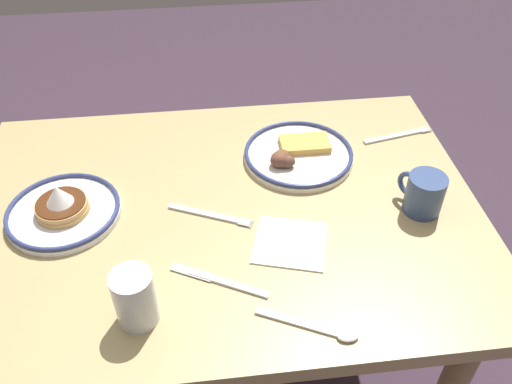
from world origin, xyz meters
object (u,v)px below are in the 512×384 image
(tea_spoon, at_px, (321,329))
(paper_napkin, at_px, (290,243))
(fork_far, at_px, (398,135))
(fork_near, at_px, (211,215))
(butter_knife, at_px, (219,281))
(coffee_mug, at_px, (424,193))
(plate_center_pancakes, at_px, (63,210))
(plate_near_main, at_px, (297,154))
(drinking_glass, at_px, (135,300))

(tea_spoon, bearing_deg, paper_napkin, -84.83)
(fork_far, distance_m, tea_spoon, 0.66)
(fork_near, distance_m, tea_spoon, 0.37)
(paper_napkin, xyz_separation_m, butter_knife, (0.16, 0.08, 0.00))
(coffee_mug, relative_size, tea_spoon, 0.60)
(coffee_mug, distance_m, paper_napkin, 0.32)
(plate_center_pancakes, xyz_separation_m, paper_napkin, (-0.49, 0.14, -0.02))
(coffee_mug, relative_size, butter_knife, 0.56)
(plate_near_main, xyz_separation_m, tea_spoon, (0.05, 0.51, -0.01))
(fork_far, bearing_deg, coffee_mug, 81.54)
(butter_knife, bearing_deg, tea_spoon, 142.62)
(fork_far, bearing_deg, plate_near_main, 12.60)
(butter_knife, bearing_deg, plate_near_main, -120.87)
(plate_center_pancakes, height_order, coffee_mug, coffee_mug)
(plate_center_pancakes, height_order, drinking_glass, drinking_glass)
(plate_near_main, relative_size, butter_knife, 1.43)
(fork_far, height_order, tea_spoon, tea_spoon)
(plate_near_main, distance_m, coffee_mug, 0.33)
(plate_center_pancakes, distance_m, butter_knife, 0.40)
(drinking_glass, bearing_deg, paper_napkin, -153.86)
(plate_near_main, bearing_deg, fork_near, 38.58)
(fork_near, bearing_deg, plate_center_pancakes, -6.98)
(paper_napkin, xyz_separation_m, fork_near, (0.16, -0.10, 0.00))
(fork_far, bearing_deg, paper_napkin, 44.96)
(plate_near_main, distance_m, drinking_glass, 0.58)
(butter_knife, bearing_deg, plate_center_pancakes, -34.59)
(fork_near, relative_size, tea_spoon, 1.05)
(coffee_mug, distance_m, drinking_glass, 0.66)
(plate_near_main, distance_m, fork_far, 0.29)
(plate_near_main, height_order, fork_far, plate_near_main)
(drinking_glass, bearing_deg, fork_far, -142.74)
(fork_near, bearing_deg, plate_near_main, -141.42)
(drinking_glass, xyz_separation_m, fork_near, (-0.15, -0.26, -0.05))
(paper_napkin, relative_size, fork_far, 0.76)
(plate_center_pancakes, relative_size, coffee_mug, 2.32)
(plate_near_main, relative_size, coffee_mug, 2.54)
(plate_center_pancakes, relative_size, fork_near, 1.33)
(plate_near_main, xyz_separation_m, coffee_mug, (-0.24, 0.22, 0.03))
(coffee_mug, height_order, fork_far, coffee_mug)
(plate_near_main, bearing_deg, drinking_glass, 49.43)
(drinking_glass, xyz_separation_m, butter_knife, (-0.15, -0.07, -0.05))
(plate_near_main, xyz_separation_m, drinking_glass, (0.38, 0.44, 0.04))
(fork_near, height_order, fork_far, same)
(plate_center_pancakes, height_order, fork_far, plate_center_pancakes)
(tea_spoon, bearing_deg, plate_near_main, -95.27)
(coffee_mug, distance_m, fork_near, 0.48)
(coffee_mug, xyz_separation_m, paper_napkin, (0.31, 0.07, -0.05))
(plate_center_pancakes, bearing_deg, fork_near, 173.02)
(coffee_mug, distance_m, tea_spoon, 0.41)
(plate_center_pancakes, distance_m, fork_near, 0.33)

